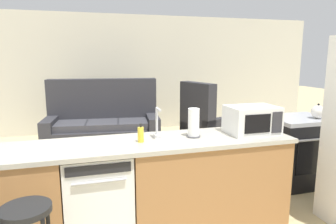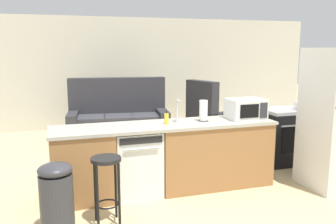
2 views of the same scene
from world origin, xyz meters
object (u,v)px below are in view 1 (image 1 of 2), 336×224
(armchair, at_px, (205,126))
(paper_towel_roll, at_px, (194,123))
(microwave, at_px, (252,120))
(couch, at_px, (103,127))
(dishwasher, at_px, (99,195))
(kettle, at_px, (318,112))
(soap_bottle, at_px, (141,134))
(stove_range, at_px, (297,150))

(armchair, bearing_deg, paper_towel_roll, -115.31)
(microwave, height_order, couch, couch)
(paper_towel_roll, relative_size, couch, 0.13)
(dishwasher, relative_size, kettle, 4.10)
(dishwasher, xyz_separation_m, soap_bottle, (0.40, -0.02, 0.55))
(dishwasher, distance_m, couch, 2.87)
(paper_towel_roll, distance_m, soap_bottle, 0.54)
(kettle, relative_size, armchair, 0.17)
(kettle, bearing_deg, armchair, 105.03)
(dishwasher, relative_size, couch, 0.40)
(paper_towel_roll, distance_m, kettle, 1.88)
(microwave, relative_size, couch, 0.24)
(couch, xyz_separation_m, armchair, (1.93, -0.21, -0.04))
(stove_range, xyz_separation_m, armchair, (-0.43, 2.10, -0.10))
(microwave, distance_m, armchair, 2.80)
(paper_towel_roll, bearing_deg, couch, 103.77)
(soap_bottle, distance_m, couch, 2.94)
(paper_towel_roll, xyz_separation_m, armchair, (1.24, 2.62, -0.69))
(dishwasher, xyz_separation_m, stove_range, (2.60, 0.55, 0.03))
(stove_range, bearing_deg, microwave, -152.20)
(stove_range, bearing_deg, paper_towel_roll, -162.57)
(dishwasher, distance_m, microwave, 1.68)
(paper_towel_roll, height_order, soap_bottle, paper_towel_roll)
(armchair, bearing_deg, kettle, -74.97)
(stove_range, xyz_separation_m, soap_bottle, (-2.20, -0.56, 0.52))
(stove_range, xyz_separation_m, microwave, (-1.04, -0.55, 0.59))
(stove_range, height_order, microwave, microwave)
(soap_bottle, bearing_deg, paper_towel_roll, 4.35)
(couch, bearing_deg, kettle, -43.91)
(paper_towel_roll, bearing_deg, microwave, -2.41)
(microwave, bearing_deg, paper_towel_roll, 177.59)
(stove_range, bearing_deg, soap_bottle, -165.62)
(couch, bearing_deg, microwave, -65.24)
(kettle, xyz_separation_m, couch, (-2.53, 2.44, -0.59))
(kettle, bearing_deg, stove_range, 143.32)
(soap_bottle, height_order, couch, couch)
(kettle, relative_size, couch, 0.10)
(armchair, bearing_deg, dishwasher, -129.39)
(microwave, xyz_separation_m, armchair, (0.61, 2.65, -0.69))
(microwave, height_order, kettle, microwave)
(dishwasher, relative_size, microwave, 1.68)
(dishwasher, height_order, soap_bottle, soap_bottle)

